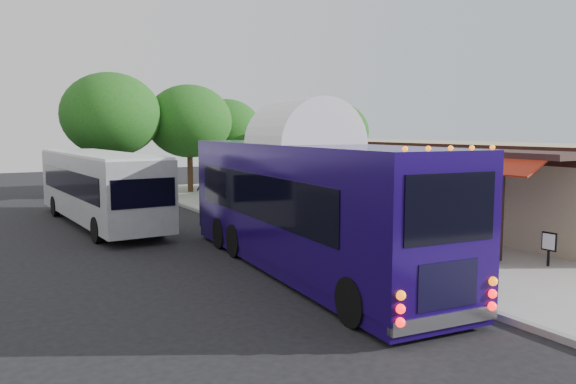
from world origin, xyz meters
TOP-DOWN VIEW (x-y plane):
  - ground at (0.00, 0.00)m, footprint 90.00×90.00m
  - sidewalk at (5.00, 4.00)m, footprint 10.00×40.00m
  - curb at (0.05, 4.00)m, footprint 0.20×40.00m
  - station_shelter at (8.38, 4.00)m, footprint 8.15×20.00m
  - coach_bus at (-1.45, -1.37)m, footprint 3.59×12.67m
  - city_bus at (-5.02, 9.95)m, footprint 3.27×11.86m
  - ped_a at (1.41, -5.00)m, footprint 0.57×0.39m
  - ped_b at (0.60, -1.01)m, footprint 0.91×0.77m
  - ped_c at (1.81, 0.46)m, footprint 0.99×0.64m
  - ped_d at (1.54, 14.00)m, footprint 1.29×1.16m
  - sign_board at (4.75, -5.00)m, footprint 0.08×0.46m
  - tree_left at (2.50, 19.30)m, footprint 5.48×5.48m
  - tree_mid at (6.06, 21.59)m, footprint 4.92×4.92m
  - tree_right at (11.44, 15.99)m, footprint 4.67×4.67m
  - tree_far at (-2.40, 19.21)m, footprint 5.88×5.88m

SIDE VIEW (x-z plane):
  - ground at x=0.00m, z-range 0.00..0.00m
  - sidewalk at x=5.00m, z-range 0.00..0.15m
  - curb at x=0.05m, z-range -0.01..0.15m
  - sign_board at x=4.75m, z-range 0.33..1.34m
  - ped_a at x=1.41m, z-range 0.15..1.68m
  - ped_c at x=1.81m, z-range 0.15..1.71m
  - ped_b at x=0.60m, z-range 0.15..1.81m
  - ped_d at x=1.54m, z-range 0.15..1.88m
  - city_bus at x=-5.02m, z-range 0.17..3.32m
  - station_shelter at x=8.38m, z-range 0.05..3.65m
  - coach_bus at x=-1.45m, z-range 0.15..4.16m
  - tree_right at x=11.44m, z-range 0.99..6.97m
  - tree_mid at x=6.06m, z-range 1.05..7.35m
  - tree_left at x=2.50m, z-range 1.17..8.18m
  - tree_far at x=-2.40m, z-range 1.26..8.78m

